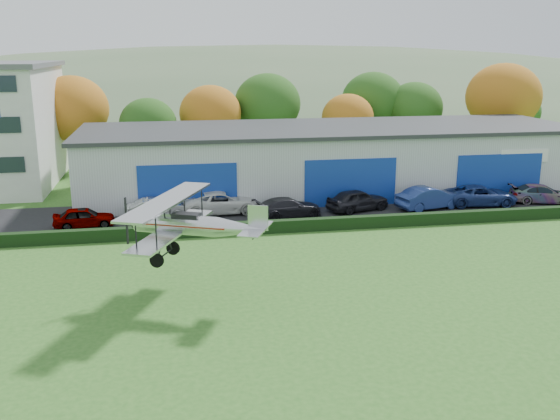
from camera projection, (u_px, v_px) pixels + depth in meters
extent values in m
plane|color=#2C601E|center=(387.00, 344.00, 24.87)|extent=(300.00, 300.00, 0.00)
cube|color=black|center=(327.00, 210.00, 45.38)|extent=(48.00, 9.00, 0.05)
cube|color=black|center=(346.00, 223.00, 40.71)|extent=(46.00, 0.60, 0.80)
cube|color=#B2B7BC|center=(330.00, 160.00, 51.77)|extent=(40.00, 12.00, 5.00)
cube|color=#2D3033|center=(331.00, 128.00, 51.10)|extent=(40.60, 12.60, 0.30)
cube|color=#13359B|center=(188.00, 189.00, 44.10)|extent=(7.00, 0.12, 3.60)
cube|color=#13359B|center=(350.00, 183.00, 46.18)|extent=(7.00, 0.12, 3.60)
cube|color=#13359B|center=(499.00, 177.00, 48.27)|extent=(7.00, 0.12, 3.60)
cylinder|color=#3D2614|center=(76.00, 155.00, 59.60)|extent=(0.36, 0.36, 3.15)
ellipsoid|color=#9A5012|center=(72.00, 108.00, 58.48)|extent=(6.84, 6.84, 6.16)
cylinder|color=#3D2614|center=(150.00, 160.00, 59.00)|extent=(0.36, 0.36, 2.45)
ellipsoid|color=#1E4C14|center=(148.00, 124.00, 58.13)|extent=(5.32, 5.32, 4.79)
cylinder|color=#3D2614|center=(212.00, 153.00, 61.91)|extent=(0.36, 0.36, 2.80)
ellipsoid|color=#9A5012|center=(210.00, 113.00, 60.91)|extent=(6.08, 6.08, 5.47)
cylinder|color=#3D2614|center=(268.00, 147.00, 64.81)|extent=(0.36, 0.36, 3.15)
ellipsoid|color=#1E4C14|center=(267.00, 104.00, 63.69)|extent=(6.84, 6.84, 6.16)
cylinder|color=#3D2614|center=(347.00, 151.00, 64.38)|extent=(0.36, 0.36, 2.45)
ellipsoid|color=#9A5012|center=(348.00, 117.00, 63.51)|extent=(5.32, 5.32, 4.79)
cylinder|color=#3D2614|center=(412.00, 144.00, 67.64)|extent=(0.36, 0.36, 2.80)
ellipsoid|color=#1E4C14|center=(414.00, 108.00, 66.64)|extent=(6.08, 6.08, 5.47)
cylinder|color=#3D2614|center=(499.00, 144.00, 65.13)|extent=(0.36, 0.36, 3.50)
ellipsoid|color=#9A5012|center=(503.00, 97.00, 63.89)|extent=(7.60, 7.60, 6.84)
cylinder|color=#3D2614|center=(513.00, 143.00, 69.77)|extent=(0.36, 0.36, 2.45)
ellipsoid|color=#1E4C14|center=(516.00, 112.00, 68.90)|extent=(5.32, 5.32, 4.79)
cylinder|color=#3D2614|center=(9.00, 156.00, 62.32)|extent=(0.36, 0.36, 2.10)
ellipsoid|color=#9A5012|center=(6.00, 126.00, 61.58)|extent=(4.56, 4.56, 4.10)
cylinder|color=#3D2614|center=(371.00, 141.00, 68.80)|extent=(0.36, 0.36, 3.15)
ellipsoid|color=#1E4C14|center=(373.00, 100.00, 67.68)|extent=(6.84, 6.84, 6.16)
ellipsoid|color=#4C6642|center=(276.00, 153.00, 165.52)|extent=(320.00, 196.00, 56.00)
ellipsoid|color=#4C6642|center=(518.00, 127.00, 176.30)|extent=(240.00, 126.00, 36.00)
imported|color=gray|center=(84.00, 217.00, 40.86)|extent=(4.06, 1.94, 1.34)
imported|color=silver|center=(158.00, 208.00, 43.10)|extent=(4.43, 1.93, 1.42)
imported|color=silver|center=(222.00, 202.00, 44.35)|extent=(5.73, 2.85, 1.56)
imported|color=black|center=(288.00, 207.00, 43.29)|extent=(5.13, 2.97, 1.40)
imported|color=black|center=(358.00, 200.00, 45.04)|extent=(5.00, 3.20, 1.59)
imported|color=navy|center=(429.00, 198.00, 45.49)|extent=(5.30, 2.96, 1.65)
imported|color=navy|center=(481.00, 195.00, 46.63)|extent=(5.62, 3.00, 1.50)
imported|color=gray|center=(542.00, 194.00, 47.40)|extent=(5.10, 3.01, 1.39)
cylinder|color=silver|center=(176.00, 224.00, 28.34)|extent=(3.93, 2.43, 0.92)
cone|color=silver|center=(240.00, 229.00, 27.64)|extent=(2.43, 1.76, 0.92)
cone|color=black|center=(132.00, 221.00, 28.85)|extent=(0.84, 1.05, 0.92)
cube|color=maroon|center=(182.00, 224.00, 28.26)|extent=(4.31, 2.62, 0.06)
cube|color=black|center=(186.00, 216.00, 28.12)|extent=(1.37, 1.06, 0.26)
cube|color=silver|center=(172.00, 230.00, 28.47)|extent=(4.18, 7.26, 0.10)
cube|color=silver|center=(167.00, 201.00, 28.17)|extent=(4.44, 7.68, 0.10)
cylinder|color=black|center=(136.00, 231.00, 25.89)|extent=(0.08, 0.08, 1.33)
cylinder|color=black|center=(156.00, 233.00, 25.68)|extent=(0.08, 0.08, 1.33)
cylinder|color=black|center=(184.00, 202.00, 30.90)|extent=(0.08, 0.08, 1.33)
cylinder|color=black|center=(202.00, 203.00, 30.69)|extent=(0.08, 0.08, 1.33)
cylinder|color=black|center=(164.00, 211.00, 27.92)|extent=(0.15, 0.23, 0.76)
cylinder|color=black|center=(170.00, 207.00, 28.59)|extent=(0.15, 0.23, 0.76)
cylinder|color=black|center=(161.00, 244.00, 28.29)|extent=(0.36, 0.68, 1.26)
cylinder|color=black|center=(168.00, 239.00, 29.11)|extent=(0.36, 0.68, 1.26)
cylinder|color=black|center=(165.00, 254.00, 28.86)|extent=(0.86, 1.81, 0.07)
cylinder|color=black|center=(157.00, 260.00, 27.99)|extent=(0.66, 0.40, 0.66)
cylinder|color=black|center=(173.00, 248.00, 29.73)|extent=(0.66, 0.40, 0.66)
cylinder|color=black|center=(256.00, 235.00, 27.54)|extent=(0.37, 0.21, 0.43)
cube|color=silver|center=(256.00, 229.00, 27.46)|extent=(1.93, 2.81, 0.06)
cube|color=silver|center=(258.00, 218.00, 27.31)|extent=(0.87, 0.43, 1.13)
cube|color=black|center=(127.00, 221.00, 28.91)|extent=(0.11, 0.14, 2.25)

